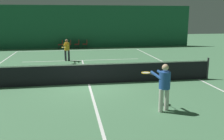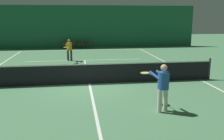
{
  "view_description": "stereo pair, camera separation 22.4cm",
  "coord_description": "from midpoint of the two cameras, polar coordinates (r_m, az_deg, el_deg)",
  "views": [
    {
      "loc": [
        -0.78,
        -11.24,
        3.1
      ],
      "look_at": [
        0.88,
        -1.31,
        0.91
      ],
      "focal_mm": 40.0,
      "sensor_mm": 36.0,
      "label": 1
    },
    {
      "loc": [
        -0.56,
        -11.28,
        3.1
      ],
      "look_at": [
        0.88,
        -1.31,
        0.91
      ],
      "focal_mm": 40.0,
      "sensor_mm": 36.0,
      "label": 2
    }
  ],
  "objects": [
    {
      "name": "player_far",
      "position": [
        17.77,
        -10.66,
        4.88
      ],
      "size": [
        0.59,
        1.33,
        1.52
      ],
      "rotation": [
        0.0,
        0.0,
        -1.78
      ],
      "color": "#2D2D38",
      "rests_on": "ground"
    },
    {
      "name": "courtside_chair_3",
      "position": [
        24.59,
        -6.31,
        6.07
      ],
      "size": [
        0.44,
        0.44,
        0.84
      ],
      "rotation": [
        0.0,
        0.0,
        -1.57
      ],
      "color": "#2D2D2D",
      "rests_on": "ground"
    },
    {
      "name": "court_line_centre",
      "position": [
        11.7,
        -5.87,
        -3.17
      ],
      "size": [
        0.1,
        12.8,
        0.0
      ],
      "color": "white",
      "rests_on": "ground"
    },
    {
      "name": "court_line_sideline_right",
      "position": [
        13.21,
        18.7,
        -1.98
      ],
      "size": [
        0.1,
        23.8,
        0.0
      ],
      "color": "white",
      "rests_on": "ground"
    },
    {
      "name": "tennis_net",
      "position": [
        11.57,
        -5.92,
        -0.74
      ],
      "size": [
        12.0,
        0.1,
        1.07
      ],
      "color": "black",
      "rests_on": "ground"
    },
    {
      "name": "ground_plane",
      "position": [
        11.7,
        -5.87,
        -3.18
      ],
      "size": [
        60.0,
        60.0,
        0.0
      ],
      "primitive_type": "plane",
      "color": "#4C7F56"
    },
    {
      "name": "backdrop_curtain",
      "position": [
        25.0,
        -8.04,
        9.74
      ],
      "size": [
        23.0,
        0.12,
        4.12
      ],
      "color": "#1E5B3D",
      "rests_on": "ground"
    },
    {
      "name": "courtside_chair_0",
      "position": [
        24.58,
        -11.8,
        5.88
      ],
      "size": [
        0.44,
        0.44,
        0.84
      ],
      "rotation": [
        0.0,
        0.0,
        -1.57
      ],
      "color": "#2D2D2D",
      "rests_on": "ground"
    },
    {
      "name": "courtside_chair_1",
      "position": [
        24.56,
        -9.97,
        5.95
      ],
      "size": [
        0.44,
        0.44,
        0.84
      ],
      "rotation": [
        0.0,
        0.0,
        -1.57
      ],
      "color": "#2D2D2D",
      "rests_on": "ground"
    },
    {
      "name": "courtside_chair_2",
      "position": [
        24.56,
        -8.13,
        6.01
      ],
      "size": [
        0.44,
        0.44,
        0.84
      ],
      "rotation": [
        0.0,
        0.0,
        -1.57
      ],
      "color": "#2D2D2D",
      "rests_on": "ground"
    },
    {
      "name": "court_line_service_far",
      "position": [
        17.94,
        -7.2,
        2.21
      ],
      "size": [
        8.25,
        0.1,
        0.0
      ],
      "color": "white",
      "rests_on": "ground"
    },
    {
      "name": "player_near",
      "position": [
        8.31,
        10.96,
        -3.13
      ],
      "size": [
        0.81,
        1.35,
        1.59
      ],
      "rotation": [
        0.0,
        0.0,
        1.95
      ],
      "color": "beige",
      "rests_on": "ground"
    },
    {
      "name": "court_line_baseline_far",
      "position": [
        23.38,
        -7.77,
        4.52
      ],
      "size": [
        11.0,
        0.1,
        0.0
      ],
      "color": "white",
      "rests_on": "ground"
    }
  ]
}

